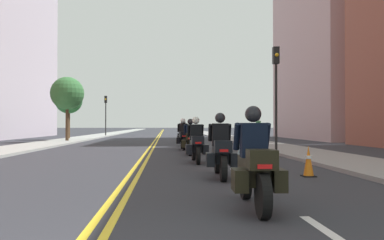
{
  "coord_description": "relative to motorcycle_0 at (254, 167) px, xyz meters",
  "views": [
    {
      "loc": [
        0.84,
        -2.18,
        1.31
      ],
      "look_at": [
        2.29,
        19.31,
        1.59
      ],
      "focal_mm": 36.0,
      "sensor_mm": 36.0,
      "label": 1
    }
  ],
  "objects": [
    {
      "name": "street_tree_0",
      "position": [
        -8.93,
        24.1,
        3.07
      ],
      "size": [
        2.52,
        2.52,
        5.0
      ],
      "color": "#4B3724",
      "rests_on": "ground"
    },
    {
      "name": "motorcycle_2",
      "position": [
        -0.33,
        7.44,
        -0.0
      ],
      "size": [
        0.77,
        2.23,
        1.6
      ],
      "rotation": [
        0.0,
        0.0,
        0.02
      ],
      "color": "black",
      "rests_on": "ground"
    },
    {
      "name": "traffic_cone_0",
      "position": [
        2.74,
        13.47,
        -0.28
      ],
      "size": [
        0.33,
        0.33,
        0.74
      ],
      "color": "black",
      "rests_on": "ground"
    },
    {
      "name": "motorcycle_0",
      "position": [
        0.0,
        0.0,
        0.0
      ],
      "size": [
        0.78,
        2.11,
        1.61
      ],
      "rotation": [
        0.0,
        0.0,
        -0.04
      ],
      "color": "black",
      "rests_on": "ground"
    },
    {
      "name": "motorcycle_4",
      "position": [
        -0.47,
        14.45,
        0.02
      ],
      "size": [
        0.77,
        2.27,
        1.67
      ],
      "rotation": [
        0.0,
        0.0,
        0.02
      ],
      "color": "black",
      "rests_on": "ground"
    },
    {
      "name": "motorcycle_6",
      "position": [
        -0.08,
        21.87,
        0.01
      ],
      "size": [
        0.76,
        2.08,
        1.59
      ],
      "rotation": [
        0.0,
        0.0,
        -0.01
      ],
      "color": "black",
      "rests_on": "ground"
    },
    {
      "name": "traffic_cone_1",
      "position": [
        2.23,
        3.63,
        -0.26
      ],
      "size": [
        0.32,
        0.32,
        0.78
      ],
      "color": "black",
      "rests_on": "ground"
    },
    {
      "name": "lane_dashes_white",
      "position": [
        0.6,
        25.29,
        -0.64
      ],
      "size": [
        0.14,
        56.4,
        0.01
      ],
      "color": "silver",
      "rests_on": "ground"
    },
    {
      "name": "sidewalk_right",
      "position": [
        4.85,
        44.29,
        -0.59
      ],
      "size": [
        2.87,
        144.0,
        0.12
      ],
      "primitive_type": "cube",
      "color": "gray",
      "rests_on": "ground"
    },
    {
      "name": "traffic_cone_2",
      "position": [
        2.36,
        10.13,
        -0.29
      ],
      "size": [
        0.31,
        0.31,
        0.73
      ],
      "color": "black",
      "rests_on": "ground"
    },
    {
      "name": "sidewalk_left",
      "position": [
        -9.27,
        44.29,
        -0.59
      ],
      "size": [
        2.87,
        144.0,
        0.12
      ],
      "primitive_type": "cube",
      "color": "#9A9E99",
      "rests_on": "ground"
    },
    {
      "name": "traffic_light_far",
      "position": [
        -8.23,
        38.37,
        2.55
      ],
      "size": [
        0.28,
        0.38,
        4.62
      ],
      "color": "black",
      "rests_on": "ground"
    },
    {
      "name": "building_right_1",
      "position": [
        14.62,
        29.4,
        10.42
      ],
      "size": [
        7.7,
        15.29,
        22.13
      ],
      "color": "#B39092",
      "rests_on": "ground"
    },
    {
      "name": "street_tree_1",
      "position": [
        -9.99,
        28.79,
        2.84
      ],
      "size": [
        2.38,
        2.38,
        4.7
      ],
      "color": "#503822",
      "rests_on": "ground"
    },
    {
      "name": "centreline_yellow_inner",
      "position": [
        -2.33,
        44.29,
        -0.64
      ],
      "size": [
        0.12,
        132.0,
        0.01
      ],
      "primitive_type": "cube",
      "color": "yellow",
      "rests_on": "ground"
    },
    {
      "name": "motorcycle_5",
      "position": [
        -0.31,
        17.93,
        0.0
      ],
      "size": [
        0.77,
        2.11,
        1.59
      ],
      "rotation": [
        0.0,
        0.0,
        -0.02
      ],
      "color": "black",
      "rests_on": "ground"
    },
    {
      "name": "pedestrian_0",
      "position": [
        4.35,
        17.68,
        0.28
      ],
      "size": [
        0.24,
        0.37,
        1.79
      ],
      "rotation": [
        0.0,
        0.0,
        1.62
      ],
      "color": "#25232C",
      "rests_on": "ground"
    },
    {
      "name": "centreline_yellow_outer",
      "position": [
        -2.09,
        44.29,
        -0.64
      ],
      "size": [
        0.12,
        132.0,
        0.01
      ],
      "primitive_type": "cube",
      "color": "yellow",
      "rests_on": "ground"
    },
    {
      "name": "ground_plane",
      "position": [
        -2.21,
        44.29,
        -0.65
      ],
      "size": [
        264.0,
        264.0,
        0.0
      ],
      "primitive_type": "plane",
      "color": "#2D2F35"
    },
    {
      "name": "motorcycle_3",
      "position": [
        -0.3,
        11.01,
        -0.01
      ],
      "size": [
        0.78,
        2.28,
        1.59
      ],
      "rotation": [
        0.0,
        0.0,
        -0.06
      ],
      "color": "black",
      "rests_on": "ground"
    },
    {
      "name": "motorcycle_1",
      "position": [
        -0.02,
        3.59,
        -0.0
      ],
      "size": [
        0.78,
        2.18,
        1.62
      ],
      "rotation": [
        0.0,
        0.0,
        -0.04
      ],
      "color": "black",
      "rests_on": "ground"
    },
    {
      "name": "motorcycle_7",
      "position": [
        -0.09,
        25.07,
        -0.0
      ],
      "size": [
        0.78,
        2.11,
        1.59
      ],
      "rotation": [
        0.0,
        0.0,
        0.04
      ],
      "color": "black",
      "rests_on": "ground"
    },
    {
      "name": "traffic_light_near",
      "position": [
        3.81,
        11.91,
        2.78
      ],
      "size": [
        0.28,
        0.38,
        5.0
      ],
      "color": "black",
      "rests_on": "ground"
    }
  ]
}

